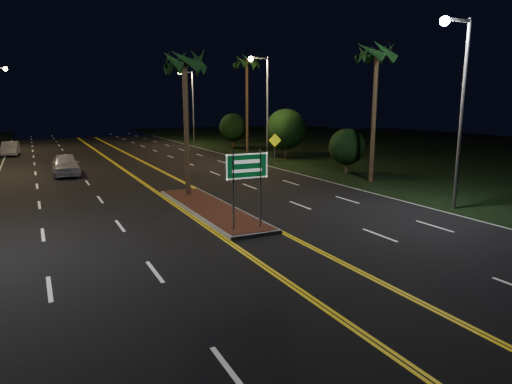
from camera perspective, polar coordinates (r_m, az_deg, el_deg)
ground at (r=16.30m, az=3.12°, el=-7.40°), size 120.00×120.00×0.00m
grass_right at (r=54.04m, az=18.08°, el=5.06°), size 40.00×110.00×0.01m
median_island at (r=22.41m, az=-5.69°, el=-2.07°), size 2.25×10.25×0.17m
highway_sign at (r=18.16m, az=-1.14°, el=2.34°), size 1.80×0.08×3.20m
streetlight_right_near at (r=23.91m, az=23.93°, el=11.34°), size 1.91×0.44×9.00m
streetlight_right_mid at (r=39.87m, az=0.96°, el=11.79°), size 1.91×0.44×9.00m
streetlight_right_far at (r=58.37m, az=-8.25°, el=11.46°), size 1.91×0.44×9.00m
palm_median at (r=25.22m, az=-8.94°, el=15.76°), size 2.40×2.40×8.30m
palm_right_near at (r=31.05m, az=14.89°, el=16.37°), size 2.40×2.40×9.30m
palm_right_far at (r=48.18m, az=-1.15°, el=15.83°), size 2.40×2.40×10.30m
shrub_near at (r=34.79m, az=11.30°, el=5.57°), size 2.70×2.70×3.30m
shrub_mid at (r=43.31m, az=3.74°, el=7.84°), size 3.78×3.78×4.62m
shrub_far at (r=53.97m, az=-2.89°, el=8.07°), size 3.24×3.24×3.96m
car_near at (r=35.80m, az=-22.74°, el=3.40°), size 2.45×5.50×1.82m
car_far at (r=51.78m, az=-28.37°, el=4.92°), size 2.37×4.89×1.59m
warning_sign at (r=38.58m, az=2.37°, el=5.95°), size 1.09×0.22×2.62m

